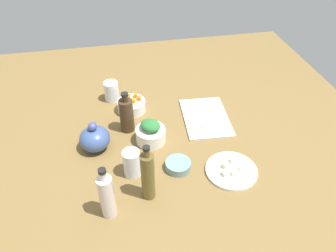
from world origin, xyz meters
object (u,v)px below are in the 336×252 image
(bowl_greens, at_px, (151,135))
(bowl_carrots, at_px, (132,106))
(drinking_glass_1, at_px, (112,91))
(bowl_small_side, at_px, (178,165))
(cutting_board, at_px, (206,118))
(bottle_0, at_px, (127,115))
(bottle_1, at_px, (148,176))
(plate_tofu, at_px, (231,171))
(drinking_glass_0, at_px, (132,163))
(bottle_2, at_px, (107,196))
(teapot, at_px, (95,138))

(bowl_greens, relative_size, bowl_carrots, 0.95)
(bowl_carrots, xyz_separation_m, drinking_glass_1, (0.11, 0.09, 0.02))
(drinking_glass_1, bearing_deg, bowl_small_side, -156.80)
(cutting_board, distance_m, bottle_0, 0.38)
(bottle_1, bearing_deg, plate_tofu, -81.34)
(drinking_glass_0, bearing_deg, bowl_carrots, -5.75)
(cutting_board, height_order, bottle_0, bottle_0)
(bowl_small_side, relative_size, drinking_glass_0, 0.89)
(bottle_1, bearing_deg, cutting_board, -39.89)
(bottle_0, bearing_deg, bowl_small_side, -148.18)
(bowl_carrots, bearing_deg, bottle_1, -179.42)
(bowl_greens, bearing_deg, bottle_0, 42.75)
(bowl_carrots, height_order, bottle_2, bottle_2)
(cutting_board, xyz_separation_m, bottle_1, (-0.39, 0.33, 0.10))
(bowl_greens, relative_size, bottle_0, 0.65)
(drinking_glass_0, xyz_separation_m, drinking_glass_1, (0.52, 0.05, -0.01))
(bowl_greens, height_order, bowl_carrots, bowl_greens)
(cutting_board, bearing_deg, bottle_0, 91.27)
(plate_tofu, bearing_deg, bottle_1, 98.66)
(bottle_1, distance_m, drinking_glass_1, 0.65)
(plate_tofu, xyz_separation_m, bottle_0, (0.34, 0.37, 0.08))
(bottle_0, distance_m, bottle_2, 0.45)
(bowl_carrots, height_order, bowl_small_side, bowl_carrots)
(bowl_carrots, xyz_separation_m, bottle_0, (-0.14, 0.03, 0.06))
(plate_tofu, bearing_deg, bottle_2, 101.88)
(bowl_small_side, distance_m, bottle_2, 0.33)
(bowl_greens, relative_size, drinking_glass_1, 1.29)
(teapot, xyz_separation_m, bottle_0, (0.09, -0.14, 0.03))
(bowl_carrots, bearing_deg, teapot, 142.75)
(teapot, height_order, drinking_glass_1, teapot)
(bowl_small_side, height_order, teapot, teapot)
(drinking_glass_0, bearing_deg, bottle_2, 149.81)
(bottle_0, bearing_deg, plate_tofu, -132.12)
(bowl_greens, distance_m, bottle_2, 0.40)
(teapot, distance_m, bottle_2, 0.35)
(bowl_greens, distance_m, bowl_small_side, 0.20)
(bowl_carrots, bearing_deg, bowl_small_side, -161.45)
(plate_tofu, xyz_separation_m, bowl_carrots, (0.47, 0.34, 0.02))
(bowl_small_side, bearing_deg, drinking_glass_1, 23.20)
(bowl_small_side, relative_size, teapot, 0.68)
(bottle_1, bearing_deg, teapot, 31.90)
(bottle_0, height_order, bottle_2, bottle_2)
(bowl_greens, relative_size, bottle_2, 0.58)
(cutting_board, distance_m, drinking_glass_0, 0.47)
(bowl_greens, xyz_separation_m, drinking_glass_0, (-0.17, 0.10, 0.02))
(bottle_2, bearing_deg, bowl_carrots, -13.56)
(bottle_0, distance_m, bottle_1, 0.39)
(drinking_glass_1, bearing_deg, bottle_2, 175.72)
(bottle_0, xyz_separation_m, drinking_glass_1, (0.25, 0.05, -0.03))
(bottle_0, bearing_deg, bottle_2, 166.36)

